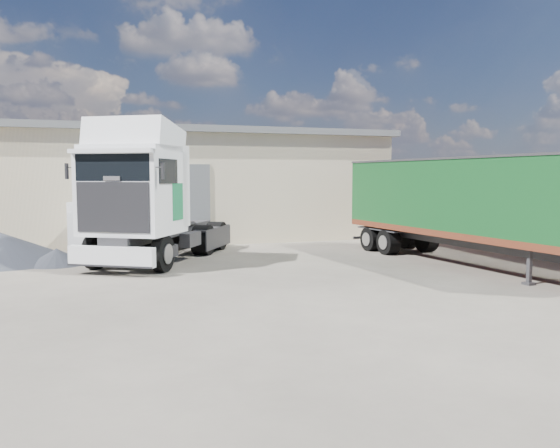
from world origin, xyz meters
name	(u,v)px	position (x,y,z in m)	size (l,w,h in m)	color
ground	(278,289)	(0.00, 0.00, 0.00)	(120.00, 120.00, 0.00)	#272520
warehouse	(72,184)	(-6.00, 16.00, 2.66)	(30.60, 12.60, 5.42)	beige
brick_boundary_wall	(486,218)	(11.50, 6.00, 1.25)	(0.35, 26.00, 2.50)	maroon
tractor_unit	(146,205)	(-3.06, 5.53, 2.09)	(6.12, 7.67, 4.97)	black
box_trailer	(463,200)	(7.40, 2.11, 2.26)	(3.53, 11.32, 3.70)	#2D2D30
panel_van	(118,224)	(-3.95, 9.60, 1.09)	(3.88, 5.55, 2.10)	black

